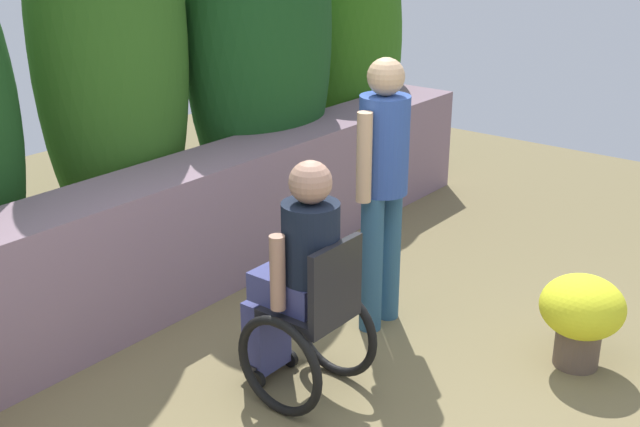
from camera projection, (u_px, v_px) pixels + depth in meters
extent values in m
cube|color=gray|center=(112.00, 260.00, 4.91)|extent=(7.43, 0.53, 0.91)
ellipsoid|color=#2D5C1A|center=(111.00, 40.00, 5.36)|extent=(1.18, 0.82, 3.30)
ellipsoid|color=#19451B|center=(259.00, 31.00, 6.18)|extent=(1.37, 0.96, 3.19)
ellipsoid|color=#306817|center=(349.00, 43.00, 7.42)|extent=(1.24, 0.87, 2.61)
cube|color=black|center=(308.00, 311.00, 4.19)|extent=(0.40, 0.40, 0.06)
cube|color=black|center=(336.00, 281.00, 4.01)|extent=(0.40, 0.04, 0.40)
cube|color=black|center=(265.00, 357.00, 4.52)|extent=(0.28, 0.12, 0.03)
torus|color=black|center=(279.00, 366.00, 4.09)|extent=(0.05, 0.56, 0.56)
torus|color=black|center=(335.00, 330.00, 4.45)|extent=(0.05, 0.56, 0.56)
cylinder|color=black|center=(257.00, 380.00, 4.39)|extent=(0.03, 0.10, 0.10)
cylinder|color=black|center=(290.00, 359.00, 4.60)|extent=(0.03, 0.10, 0.10)
cube|color=#3D4179|center=(293.00, 287.00, 4.21)|extent=(0.30, 0.40, 0.16)
cube|color=#3D4179|center=(267.00, 333.00, 4.45)|extent=(0.26, 0.14, 0.43)
cylinder|color=black|center=(311.00, 249.00, 4.05)|extent=(0.30, 0.30, 0.50)
cylinder|color=#A97B65|center=(278.00, 273.00, 3.98)|extent=(0.08, 0.08, 0.40)
cylinder|color=#A97B65|center=(324.00, 249.00, 4.25)|extent=(0.08, 0.08, 0.40)
sphere|color=#A97B65|center=(310.00, 182.00, 3.92)|extent=(0.22, 0.22, 0.22)
cylinder|color=#2B5372|center=(371.00, 264.00, 4.88)|extent=(0.14, 0.14, 0.88)
cylinder|color=#2B5372|center=(389.00, 254.00, 5.03)|extent=(0.14, 0.14, 0.88)
cylinder|color=#2F4D9A|center=(384.00, 145.00, 4.69)|extent=(0.30, 0.30, 0.59)
cylinder|color=tan|center=(364.00, 158.00, 4.55)|extent=(0.09, 0.09, 0.53)
cylinder|color=tan|center=(402.00, 143.00, 4.85)|extent=(0.09, 0.09, 0.53)
sphere|color=tan|center=(386.00, 77.00, 4.55)|extent=(0.22, 0.22, 0.22)
cylinder|color=brown|center=(577.00, 343.00, 4.59)|extent=(0.26, 0.26, 0.28)
ellipsoid|color=#2F7721|center=(581.00, 315.00, 4.52)|extent=(0.28, 0.28, 0.12)
ellipsoid|color=yellow|center=(582.00, 307.00, 4.50)|extent=(0.48, 0.48, 0.35)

